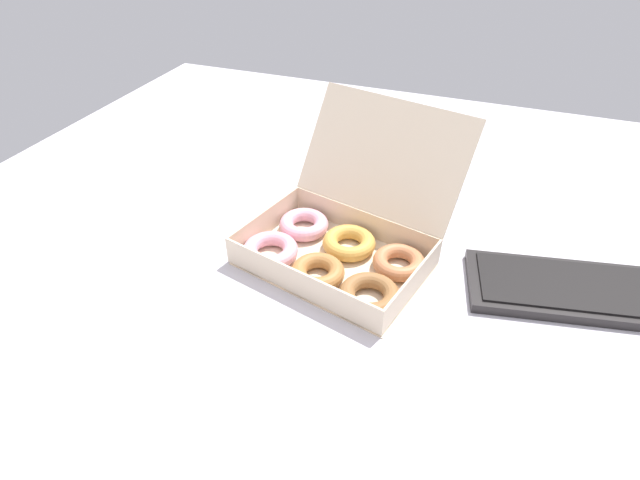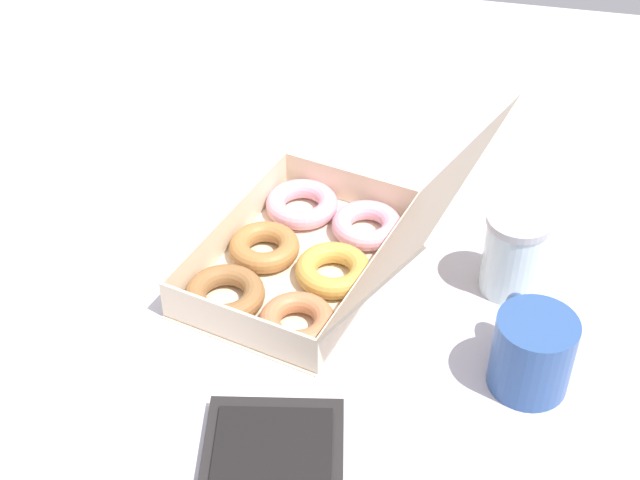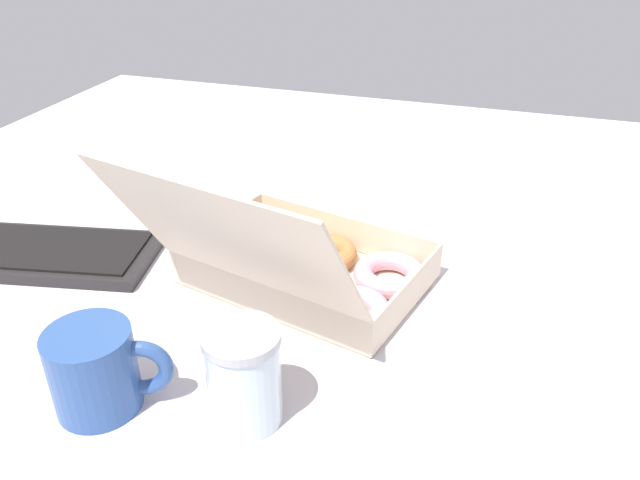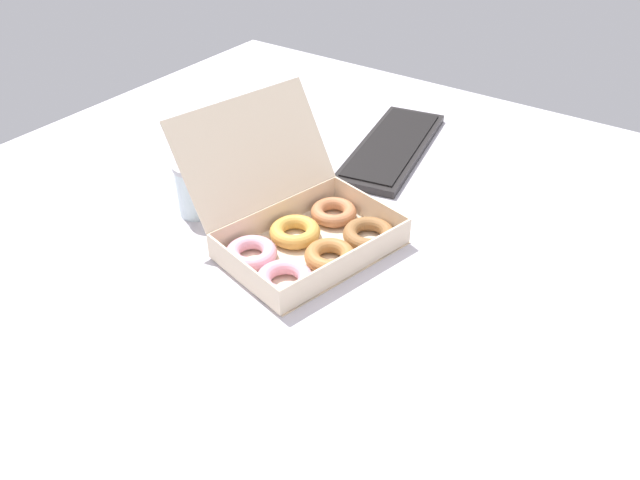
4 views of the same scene
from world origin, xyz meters
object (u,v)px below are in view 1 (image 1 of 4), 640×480
(donut_box, at_px, (338,245))
(glass_jar, at_px, (365,166))
(keyboard, at_px, (598,292))
(coffee_mug, at_px, (438,176))

(donut_box, height_order, glass_jar, donut_box)
(donut_box, relative_size, glass_jar, 3.52)
(donut_box, height_order, keyboard, donut_box)
(keyboard, relative_size, glass_jar, 3.93)
(donut_box, height_order, coffee_mug, donut_box)
(coffee_mug, bearing_deg, keyboard, -36.05)
(keyboard, xyz_separation_m, glass_jar, (-0.47, 0.20, 0.05))
(coffee_mug, bearing_deg, glass_jar, -169.41)
(coffee_mug, height_order, glass_jar, glass_jar)
(donut_box, bearing_deg, keyboard, 7.37)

